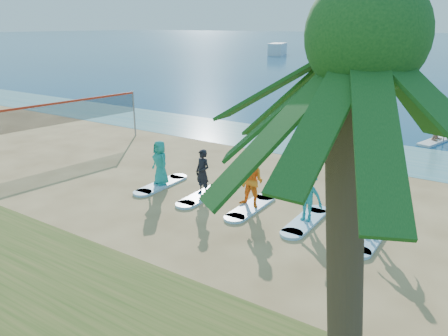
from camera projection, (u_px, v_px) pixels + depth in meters
The scene contains 17 objects.
ground at pixel (177, 212), 14.71m from camera, with size 600.00×600.00×0.00m, color tan.
shallow_water at pixel (303, 143), 23.03m from camera, with size 600.00×600.00×0.00m, color teal.
volleyball_net at pixel (57, 114), 20.85m from camera, with size 1.34×9.00×2.50m.
palm_tree at pixel (366, 40), 5.26m from camera, with size 5.60×5.60×7.11m.
paddleboard at pixel (436, 141), 23.31m from camera, with size 0.70×3.00×0.12m, color silver.
paddleboarder at pixel (439, 123), 23.00m from camera, with size 1.68×0.54×1.81m, color tan.
boat_offshore_a at pixel (277, 55), 87.35m from camera, with size 2.59×7.13×2.24m, color silver.
surfboard_0 at pixel (161, 185), 17.03m from camera, with size 0.70×2.20×0.09m, color #98CCEB.
student_0 at pixel (160, 163), 16.74m from camera, with size 0.84×0.55×1.72m, color teal.
surfboard_1 at pixel (203, 195), 15.98m from camera, with size 0.70×2.20×0.09m, color #98CCEB.
student_1 at pixel (203, 172), 15.70m from camera, with size 0.62×0.40×1.69m, color black.
surfboard_2 at pixel (251, 207), 14.93m from camera, with size 0.70×2.20×0.09m, color #98CCEB.
student_2 at pixel (251, 181), 14.62m from camera, with size 0.88×0.69×1.82m, color orange.
surfboard_3 at pixel (305, 221), 13.87m from camera, with size 0.70×2.20×0.09m, color #98CCEB.
student_3 at pixel (307, 196), 13.60m from camera, with size 1.05×0.60×1.63m, color teal.
surfboard_4 at pixel (369, 238), 12.82m from camera, with size 0.70×2.20×0.09m, color #98CCEB.
student_4 at pixel (372, 212), 12.56m from camera, with size 0.91×0.38×1.55m, color black.
Camera 1 is at (8.74, -10.40, 6.04)m, focal length 35.00 mm.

